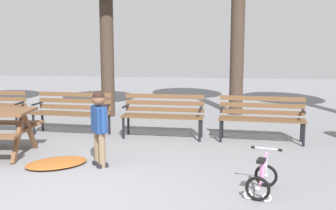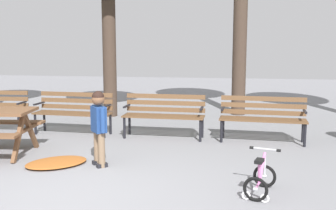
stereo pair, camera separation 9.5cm
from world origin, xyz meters
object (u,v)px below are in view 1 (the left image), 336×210
(park_bench_far_right, at_px, (262,115))
(kids_bicycle, at_px, (262,178))
(park_bench_left, at_px, (73,110))
(park_bench_right, at_px, (163,112))
(child_standing, at_px, (99,122))

(park_bench_far_right, relative_size, kids_bicycle, 2.62)
(park_bench_left, height_order, park_bench_far_right, same)
(kids_bicycle, bearing_deg, park_bench_far_right, 85.73)
(park_bench_left, bearing_deg, park_bench_right, -0.75)
(park_bench_left, bearing_deg, child_standing, -58.78)
(child_standing, bearing_deg, park_bench_right, 72.40)
(child_standing, height_order, kids_bicycle, child_standing)
(child_standing, bearing_deg, kids_bicycle, -19.09)
(park_bench_right, distance_m, child_standing, 2.15)
(kids_bicycle, bearing_deg, park_bench_right, 120.75)
(park_bench_far_right, xyz_separation_m, kids_bicycle, (-0.21, -2.80, -0.31))
(park_bench_right, relative_size, kids_bicycle, 2.60)
(child_standing, bearing_deg, park_bench_left, 121.22)
(child_standing, distance_m, kids_bicycle, 2.52)
(park_bench_left, xyz_separation_m, park_bench_right, (1.90, -0.02, 0.00))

